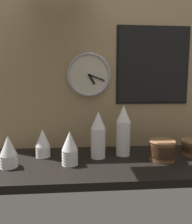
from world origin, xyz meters
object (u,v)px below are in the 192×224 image
(menu_board, at_px, (153,65))
(bowl_stack_right, at_px, (162,150))
(cup_stack_far_left, at_px, (9,151))
(cup_stack_center_left, at_px, (70,148))
(cup_stack_left, at_px, (43,143))
(cup_stack_center, at_px, (98,135))
(cup_stack_center_right, at_px, (123,130))
(wall_clock, at_px, (89,75))

(menu_board, bearing_deg, bowl_stack_right, -96.23)
(cup_stack_far_left, relative_size, cup_stack_center_left, 0.91)
(cup_stack_far_left, relative_size, cup_stack_left, 1.00)
(cup_stack_far_left, distance_m, cup_stack_center, 0.50)
(cup_stack_far_left, relative_size, bowl_stack_right, 1.12)
(cup_stack_center, bearing_deg, cup_stack_far_left, -167.05)
(cup_stack_far_left, relative_size, cup_stack_center, 0.60)
(cup_stack_center, relative_size, cup_stack_center_left, 1.51)
(cup_stack_center_left, distance_m, menu_board, 0.79)
(cup_stack_center_right, xyz_separation_m, menu_board, (0.23, 0.17, 0.41))
(bowl_stack_right, bearing_deg, cup_stack_center_left, -177.40)
(cup_stack_center_right, bearing_deg, bowl_stack_right, -27.88)
(cup_stack_center_left, relative_size, wall_clock, 0.63)
(cup_stack_center, bearing_deg, cup_stack_center_left, -149.07)
(cup_stack_center, xyz_separation_m, cup_stack_center_right, (0.16, 0.03, 0.02))
(cup_stack_left, height_order, menu_board, menu_board)
(cup_stack_center_right, distance_m, wall_clock, 0.43)
(cup_stack_far_left, distance_m, wall_clock, 0.67)
(cup_stack_center_left, distance_m, bowl_stack_right, 0.53)
(cup_stack_center_left, bearing_deg, cup_stack_center, 30.93)
(cup_stack_left, xyz_separation_m, cup_stack_center_left, (0.17, -0.14, 0.01))
(cup_stack_center, distance_m, bowl_stack_right, 0.38)
(bowl_stack_right, bearing_deg, menu_board, 83.77)
(cup_stack_left, height_order, cup_stack_center, cup_stack_center)
(cup_stack_left, relative_size, bowl_stack_right, 1.12)
(cup_stack_center, xyz_separation_m, bowl_stack_right, (0.36, -0.07, -0.08))
(cup_stack_center_right, relative_size, menu_board, 0.59)
(wall_clock, height_order, menu_board, menu_board)
(cup_stack_center_right, bearing_deg, menu_board, 35.60)
(cup_stack_left, height_order, bowl_stack_right, cup_stack_left)
(cup_stack_center, relative_size, menu_board, 0.53)
(cup_stack_center_right, height_order, bowl_stack_right, cup_stack_center_right)
(cup_stack_center_right, distance_m, menu_board, 0.50)
(cup_stack_left, bearing_deg, cup_stack_center_right, -0.79)
(cup_stack_far_left, bearing_deg, cup_stack_center, 12.95)
(cup_stack_center_right, height_order, wall_clock, wall_clock)
(cup_stack_center, distance_m, menu_board, 0.61)
(cup_stack_center_right, height_order, menu_board, menu_board)
(cup_stack_center, relative_size, wall_clock, 0.96)
(menu_board, bearing_deg, cup_stack_left, -167.51)
(cup_stack_left, bearing_deg, menu_board, 12.49)
(cup_stack_far_left, xyz_separation_m, cup_stack_center_left, (0.32, 0.01, 0.01))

